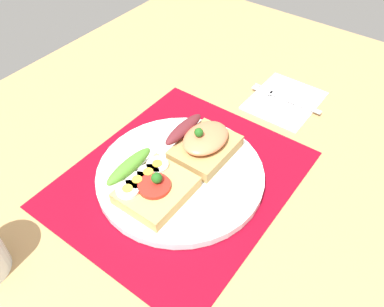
{
  "coord_description": "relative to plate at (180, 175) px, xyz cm",
  "views": [
    {
      "loc": [
        -31.77,
        -25.66,
        46.34
      ],
      "look_at": [
        3.0,
        0.0,
        3.08
      ],
      "focal_mm": 37.51,
      "sensor_mm": 36.0,
      "label": 1
    }
  ],
  "objects": [
    {
      "name": "ground_plane",
      "position": [
        0.0,
        0.0,
        -2.54
      ],
      "size": [
        120.0,
        90.0,
        3.2
      ],
      "primitive_type": "cube",
      "color": "tan"
    },
    {
      "name": "placemat",
      "position": [
        0.0,
        0.0,
        -0.79
      ],
      "size": [
        36.19,
        30.5,
        0.3
      ],
      "primitive_type": "cube",
      "color": "maroon",
      "rests_on": "ground_plane"
    },
    {
      "name": "plate",
      "position": [
        0.0,
        0.0,
        0.0
      ],
      "size": [
        25.44,
        25.44,
        1.28
      ],
      "primitive_type": "cylinder",
      "color": "white",
      "rests_on": "placemat"
    },
    {
      "name": "sandwich_egg_tomato",
      "position": [
        -5.51,
        1.16,
        2.11
      ],
      "size": [
        10.12,
        9.96,
        4.14
      ],
      "color": "tan",
      "rests_on": "plate"
    },
    {
      "name": "sandwich_salmon",
      "position": [
        5.6,
        -0.18,
        2.56
      ],
      "size": [
        10.24,
        9.22,
        5.32
      ],
      "color": "#AB894F",
      "rests_on": "plate"
    },
    {
      "name": "napkin",
      "position": [
        27.01,
        -3.93,
        -0.64
      ],
      "size": [
        14.03,
        11.52,
        0.6
      ],
      "primitive_type": "cube",
      "color": "white",
      "rests_on": "ground_plane"
    },
    {
      "name": "fork",
      "position": [
        26.86,
        -3.68,
        -0.18
      ],
      "size": [
        1.62,
        13.91,
        0.32
      ],
      "color": "#B7B7BC",
      "rests_on": "napkin"
    }
  ]
}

